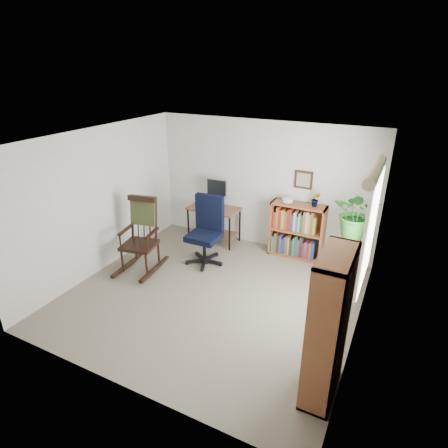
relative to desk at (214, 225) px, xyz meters
The scene contains 18 objects.
floor 1.95m from the desk, 62.71° to the right, with size 4.20×4.00×0.00m, color gray.
ceiling 2.80m from the desk, 62.71° to the right, with size 4.20×4.00×0.00m, color silver.
wall_back 1.25m from the desk, 18.88° to the left, with size 4.20×0.00×2.40m, color silver.
wall_front 3.90m from the desk, 76.66° to the right, with size 4.20×0.00×2.40m, color silver.
wall_left 2.26m from the desk, 125.73° to the right, with size 0.00×4.00×2.40m, color silver.
wall_right 3.53m from the desk, 29.73° to the right, with size 0.00×4.00×2.40m, color silver.
window 3.42m from the desk, 25.48° to the right, with size 0.12×1.20×1.50m, color white, non-canonical shape.
desk is the anchor object (origin of this frame).
monitor 0.65m from the desk, 90.00° to the left, with size 0.46×0.16×0.56m, color silver, non-canonical shape.
keyboard 0.39m from the desk, 90.00° to the right, with size 0.40×0.15×0.03m, color black.
office_chair 0.94m from the desk, 72.74° to the right, with size 0.67×0.67×1.23m, color black, non-canonical shape.
rocking_chair 1.69m from the desk, 111.20° to the right, with size 0.67×1.11×1.29m, color black, non-canonical shape.
low_bookshelf 1.65m from the desk, ahead, with size 0.97×0.32×1.02m, color #985431, non-canonical shape.
tall_bookshelf 3.96m from the desk, 44.58° to the right, with size 0.32×0.74×1.70m, color #985431, non-canonical shape.
plant_stand 2.72m from the desk, ahead, with size 0.26×0.26×0.95m, color black, non-canonical shape.
spider_plant 2.99m from the desk, ahead, with size 1.69×1.88×1.46m, color #246222.
potted_plant_small 2.05m from the desk, ahead, with size 0.13×0.24×0.11m, color #246222.
framed_picture 1.97m from the desk, ahead, with size 0.32×0.04×0.32m, color black, non-canonical shape.
Camera 1 is at (2.35, -4.26, 3.34)m, focal length 30.00 mm.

